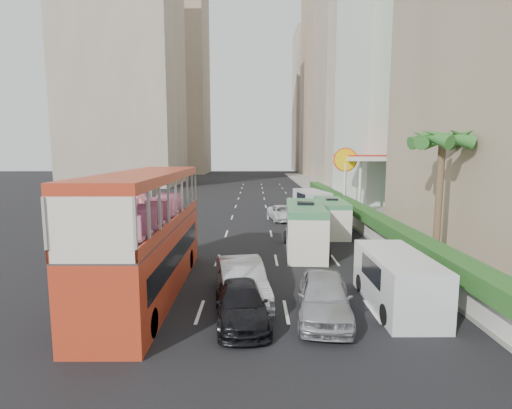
{
  "coord_description": "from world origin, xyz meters",
  "views": [
    {
      "loc": [
        -1.56,
        -16.08,
        5.92
      ],
      "look_at": [
        -1.5,
        4.0,
        3.2
      ],
      "focal_mm": 28.0,
      "sensor_mm": 36.0,
      "label": 1
    }
  ],
  "objects_px": {
    "car_black": "(241,321)",
    "shell_station": "(372,183)",
    "double_decker_bus": "(147,234)",
    "car_silver_lane_b": "(324,318)",
    "minibus_near": "(305,228)",
    "panel_van_near": "(397,281)",
    "panel_van_far": "(312,202)",
    "van_asset": "(282,220)",
    "palm_tree": "(439,201)",
    "car_silver_lane_a": "(242,300)",
    "minibus_far": "(331,217)"
  },
  "relations": [
    {
      "from": "car_silver_lane_a",
      "to": "minibus_near",
      "type": "bearing_deg",
      "value": 55.84
    },
    {
      "from": "car_silver_lane_a",
      "to": "shell_station",
      "type": "height_order",
      "value": "shell_station"
    },
    {
      "from": "car_black",
      "to": "panel_van_far",
      "type": "bearing_deg",
      "value": 70.26
    },
    {
      "from": "car_black",
      "to": "shell_station",
      "type": "bearing_deg",
      "value": 58.85
    },
    {
      "from": "panel_van_near",
      "to": "panel_van_far",
      "type": "xyz_separation_m",
      "value": [
        0.0,
        23.01,
        0.05
      ]
    },
    {
      "from": "car_black",
      "to": "panel_van_far",
      "type": "height_order",
      "value": "panel_van_far"
    },
    {
      "from": "car_black",
      "to": "car_silver_lane_a",
      "type": "bearing_deg",
      "value": 85.46
    },
    {
      "from": "car_silver_lane_b",
      "to": "panel_van_near",
      "type": "relative_size",
      "value": 0.9
    },
    {
      "from": "van_asset",
      "to": "panel_van_near",
      "type": "distance_m",
      "value": 19.45
    },
    {
      "from": "car_silver_lane_a",
      "to": "panel_van_far",
      "type": "distance_m",
      "value": 23.11
    },
    {
      "from": "panel_van_far",
      "to": "double_decker_bus",
      "type": "bearing_deg",
      "value": -126.05
    },
    {
      "from": "panel_van_near",
      "to": "panel_van_far",
      "type": "relative_size",
      "value": 0.95
    },
    {
      "from": "van_asset",
      "to": "palm_tree",
      "type": "xyz_separation_m",
      "value": [
        6.99,
        -13.7,
        3.38
      ]
    },
    {
      "from": "car_silver_lane_b",
      "to": "car_black",
      "type": "xyz_separation_m",
      "value": [
        -2.94,
        -0.25,
        0.0
      ]
    },
    {
      "from": "car_black",
      "to": "shell_station",
      "type": "height_order",
      "value": "shell_station"
    },
    {
      "from": "double_decker_bus",
      "to": "car_black",
      "type": "xyz_separation_m",
      "value": [
        3.96,
        -2.76,
        -2.53
      ]
    },
    {
      "from": "van_asset",
      "to": "minibus_near",
      "type": "height_order",
      "value": "minibus_near"
    },
    {
      "from": "car_silver_lane_a",
      "to": "minibus_near",
      "type": "relative_size",
      "value": 0.77
    },
    {
      "from": "minibus_near",
      "to": "panel_van_near",
      "type": "bearing_deg",
      "value": -69.87
    },
    {
      "from": "minibus_near",
      "to": "panel_van_near",
      "type": "xyz_separation_m",
      "value": [
        2.46,
        -8.41,
        -0.38
      ]
    },
    {
      "from": "car_silver_lane_b",
      "to": "panel_van_near",
      "type": "distance_m",
      "value": 3.28
    },
    {
      "from": "car_silver_lane_a",
      "to": "van_asset",
      "type": "xyz_separation_m",
      "value": [
        2.9,
        18.48,
        0.0
      ]
    },
    {
      "from": "palm_tree",
      "to": "van_asset",
      "type": "bearing_deg",
      "value": 117.04
    },
    {
      "from": "minibus_near",
      "to": "van_asset",
      "type": "bearing_deg",
      "value": 96.88
    },
    {
      "from": "panel_van_far",
      "to": "shell_station",
      "type": "height_order",
      "value": "shell_station"
    },
    {
      "from": "car_black",
      "to": "shell_station",
      "type": "relative_size",
      "value": 0.54
    },
    {
      "from": "panel_van_near",
      "to": "palm_tree",
      "type": "distance_m",
      "value": 7.16
    },
    {
      "from": "minibus_far",
      "to": "palm_tree",
      "type": "height_order",
      "value": "palm_tree"
    },
    {
      "from": "minibus_near",
      "to": "panel_van_far",
      "type": "relative_size",
      "value": 1.18
    },
    {
      "from": "minibus_near",
      "to": "shell_station",
      "type": "xyz_separation_m",
      "value": [
        8.61,
        16.08,
        1.35
      ]
    },
    {
      "from": "double_decker_bus",
      "to": "panel_van_far",
      "type": "bearing_deg",
      "value": 65.4
    },
    {
      "from": "car_silver_lane_b",
      "to": "shell_station",
      "type": "bearing_deg",
      "value": 77.64
    },
    {
      "from": "car_silver_lane_b",
      "to": "van_asset",
      "type": "distance_m",
      "value": 20.21
    },
    {
      "from": "van_asset",
      "to": "minibus_far",
      "type": "height_order",
      "value": "minibus_far"
    },
    {
      "from": "car_silver_lane_a",
      "to": "van_asset",
      "type": "distance_m",
      "value": 18.71
    },
    {
      "from": "double_decker_bus",
      "to": "car_black",
      "type": "height_order",
      "value": "double_decker_bus"
    },
    {
      "from": "car_silver_lane_b",
      "to": "palm_tree",
      "type": "height_order",
      "value": "palm_tree"
    },
    {
      "from": "car_silver_lane_b",
      "to": "minibus_near",
      "type": "distance_m",
      "value": 9.54
    },
    {
      "from": "car_silver_lane_a",
      "to": "minibus_far",
      "type": "xyz_separation_m",
      "value": [
        6.01,
        12.86,
        1.21
      ]
    },
    {
      "from": "minibus_far",
      "to": "shell_station",
      "type": "height_order",
      "value": "shell_station"
    },
    {
      "from": "minibus_near",
      "to": "panel_van_near",
      "type": "height_order",
      "value": "minibus_near"
    },
    {
      "from": "minibus_near",
      "to": "minibus_far",
      "type": "xyz_separation_m",
      "value": [
        2.53,
        5.16,
        -0.19
      ]
    },
    {
      "from": "car_silver_lane_b",
      "to": "palm_tree",
      "type": "distance_m",
      "value": 10.07
    },
    {
      "from": "shell_station",
      "to": "car_silver_lane_b",
      "type": "bearing_deg",
      "value": -109.62
    },
    {
      "from": "van_asset",
      "to": "minibus_near",
      "type": "xyz_separation_m",
      "value": [
        0.58,
        -10.78,
        1.4
      ]
    },
    {
      "from": "car_black",
      "to": "palm_tree",
      "type": "xyz_separation_m",
      "value": [
        9.84,
        6.76,
        3.38
      ]
    },
    {
      "from": "car_black",
      "to": "minibus_near",
      "type": "height_order",
      "value": "minibus_near"
    },
    {
      "from": "double_decker_bus",
      "to": "car_silver_lane_b",
      "type": "bearing_deg",
      "value": -19.98
    },
    {
      "from": "car_black",
      "to": "panel_van_near",
      "type": "xyz_separation_m",
      "value": [
        5.88,
        1.27,
        1.02
      ]
    },
    {
      "from": "minibus_near",
      "to": "minibus_far",
      "type": "distance_m",
      "value": 5.75
    }
  ]
}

